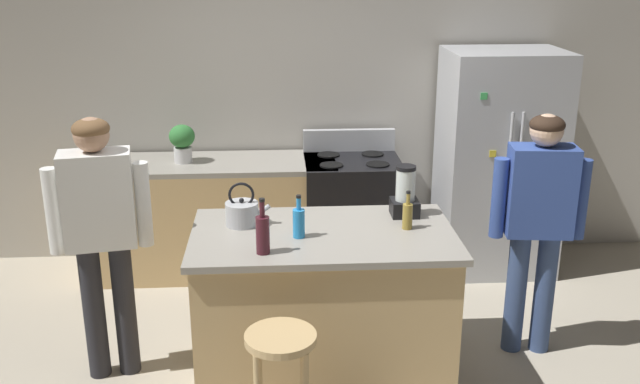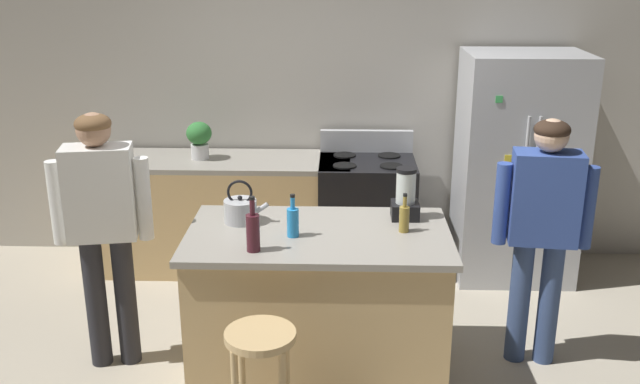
% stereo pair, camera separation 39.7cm
% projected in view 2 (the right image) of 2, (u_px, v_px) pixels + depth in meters
% --- Properties ---
extents(ground_plane, '(14.00, 14.00, 0.00)m').
position_uv_depth(ground_plane, '(318.00, 369.00, 4.48)').
color(ground_plane, '#B2A893').
extents(back_wall, '(8.00, 0.10, 2.70)m').
position_uv_depth(back_wall, '(326.00, 98.00, 5.89)').
color(back_wall, '#BCB7AD').
rests_on(back_wall, ground_plane).
extents(kitchen_island, '(1.56, 0.90, 0.93)m').
position_uv_depth(kitchen_island, '(318.00, 303.00, 4.33)').
color(kitchen_island, tan).
rests_on(kitchen_island, ground_plane).
extents(back_counter_run, '(2.00, 0.64, 0.93)m').
position_uv_depth(back_counter_run, '(227.00, 214.00, 5.82)').
color(back_counter_run, tan).
rests_on(back_counter_run, ground_plane).
extents(refrigerator, '(0.90, 0.73, 1.79)m').
position_uv_depth(refrigerator, '(517.00, 168.00, 5.57)').
color(refrigerator, '#B7BABF').
rests_on(refrigerator, ground_plane).
extents(stove_range, '(0.76, 0.65, 1.11)m').
position_uv_depth(stove_range, '(366.00, 215.00, 5.76)').
color(stove_range, black).
rests_on(stove_range, ground_plane).
extents(person_by_island_left, '(0.60, 0.29, 1.63)m').
position_uv_depth(person_by_island_left, '(102.00, 218.00, 4.26)').
color(person_by_island_left, '#26262B').
rests_on(person_by_island_left, ground_plane).
extents(person_by_sink_right, '(0.60, 0.26, 1.58)m').
position_uv_depth(person_by_sink_right, '(543.00, 220.00, 4.29)').
color(person_by_sink_right, '#384C7A').
rests_on(person_by_sink_right, ground_plane).
extents(bar_stool, '(0.36, 0.36, 0.70)m').
position_uv_depth(bar_stool, '(261.00, 360.00, 3.58)').
color(bar_stool, tan).
rests_on(bar_stool, ground_plane).
extents(potted_plant, '(0.20, 0.20, 0.30)m').
position_uv_depth(potted_plant, '(199.00, 138.00, 5.62)').
color(potted_plant, silver).
rests_on(potted_plant, back_counter_run).
extents(blender_appliance, '(0.17, 0.17, 0.32)m').
position_uv_depth(blender_appliance, '(405.00, 197.00, 4.37)').
color(blender_appliance, black).
rests_on(blender_appliance, kitchen_island).
extents(bottle_wine, '(0.08, 0.08, 0.32)m').
position_uv_depth(bottle_wine, '(253.00, 231.00, 3.89)').
color(bottle_wine, '#471923').
rests_on(bottle_wine, kitchen_island).
extents(bottle_vinegar, '(0.06, 0.06, 0.24)m').
position_uv_depth(bottle_vinegar, '(404.00, 218.00, 4.17)').
color(bottle_vinegar, olive).
rests_on(bottle_vinegar, kitchen_island).
extents(bottle_soda, '(0.07, 0.07, 0.26)m').
position_uv_depth(bottle_soda, '(293.00, 221.00, 4.10)').
color(bottle_soda, '#268CD8').
rests_on(bottle_soda, kitchen_island).
extents(tea_kettle, '(0.28, 0.20, 0.27)m').
position_uv_depth(tea_kettle, '(241.00, 210.00, 4.32)').
color(tea_kettle, '#B7BABF').
rests_on(tea_kettle, kitchen_island).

